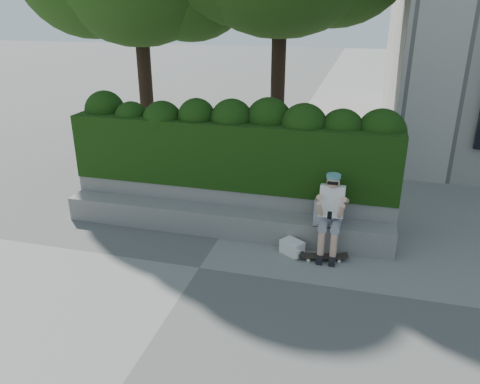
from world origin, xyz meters
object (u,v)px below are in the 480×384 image
(backpack_plaid, at_px, (323,213))
(backpack_ground, at_px, (292,247))
(person, at_px, (331,211))
(skateboard, at_px, (323,256))

(backpack_plaid, bearing_deg, backpack_ground, -148.16)
(person, xyz_separation_m, skateboard, (-0.05, -0.30, -0.69))
(skateboard, distance_m, backpack_plaid, 0.72)
(backpack_plaid, relative_size, backpack_ground, 1.21)
(backpack_plaid, bearing_deg, skateboard, -80.35)
(skateboard, relative_size, backpack_plaid, 1.69)
(skateboard, xyz_separation_m, backpack_ground, (-0.53, 0.08, 0.05))
(backpack_ground, bearing_deg, skateboard, 25.31)
(skateboard, xyz_separation_m, backpack_plaid, (-0.09, 0.38, 0.61))
(backpack_plaid, height_order, backpack_ground, backpack_plaid)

